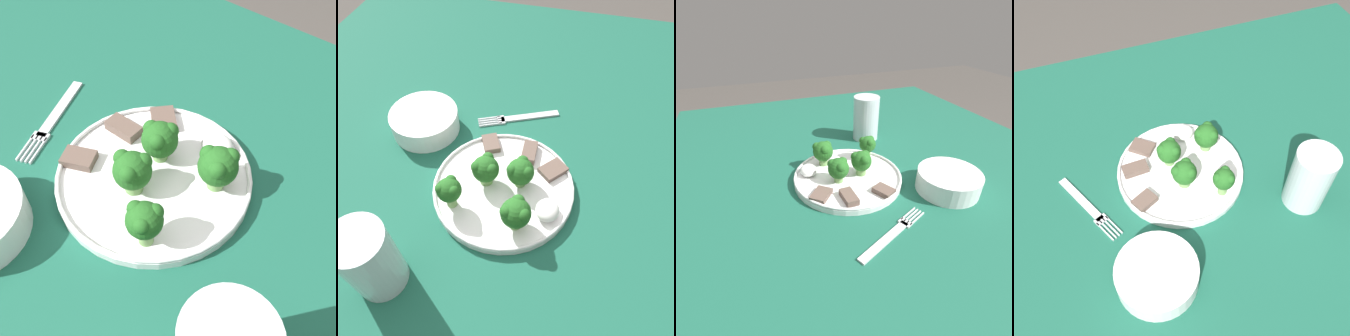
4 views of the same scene
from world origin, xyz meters
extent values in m
plane|color=#4C4742|center=(0.00, 0.00, 0.00)|extent=(8.00, 8.00, 0.00)
cube|color=#195642|center=(0.00, 0.00, 0.69)|extent=(1.36, 1.05, 0.03)
cylinder|color=brown|center=(0.62, -0.47, 0.34)|extent=(0.06, 0.06, 0.68)
cylinder|color=brown|center=(0.62, 0.47, 0.34)|extent=(0.06, 0.06, 0.68)
cylinder|color=white|center=(-0.02, -0.09, 0.71)|extent=(0.25, 0.25, 0.01)
torus|color=white|center=(-0.02, -0.09, 0.72)|extent=(0.25, 0.25, 0.01)
cube|color=silver|center=(0.18, -0.09, 0.71)|extent=(0.07, 0.12, 0.00)
cube|color=silver|center=(0.15, -0.04, 0.71)|extent=(0.03, 0.02, 0.00)
cube|color=silver|center=(0.15, -0.01, 0.71)|extent=(0.02, 0.05, 0.00)
cube|color=silver|center=(0.15, -0.01, 0.71)|extent=(0.02, 0.05, 0.00)
cube|color=silver|center=(0.14, -0.01, 0.71)|extent=(0.02, 0.05, 0.00)
cube|color=silver|center=(0.13, -0.02, 0.71)|extent=(0.02, 0.05, 0.00)
cylinder|color=white|center=(0.09, 0.11, 0.73)|extent=(0.14, 0.14, 0.05)
cylinder|color=white|center=(0.09, 0.11, 0.73)|extent=(0.11, 0.11, 0.03)
cylinder|color=silver|center=(-0.22, 0.05, 0.77)|extent=(0.08, 0.08, 0.13)
cylinder|color=silver|center=(-0.22, 0.05, 0.74)|extent=(0.06, 0.06, 0.07)
cylinder|color=#709E56|center=(-0.02, -0.05, 0.73)|extent=(0.02, 0.02, 0.02)
sphere|color=#215B1E|center=(-0.02, -0.05, 0.75)|extent=(0.05, 0.05, 0.05)
sphere|color=#215B1E|center=(0.00, -0.05, 0.76)|extent=(0.02, 0.02, 0.02)
sphere|color=#215B1E|center=(-0.02, -0.04, 0.76)|extent=(0.02, 0.02, 0.02)
sphere|color=#215B1E|center=(-0.02, -0.07, 0.76)|extent=(0.02, 0.02, 0.02)
cylinder|color=#709E56|center=(-0.08, -0.01, 0.73)|extent=(0.02, 0.02, 0.03)
sphere|color=#215B1E|center=(-0.08, -0.01, 0.76)|extent=(0.04, 0.04, 0.04)
sphere|color=#215B1E|center=(-0.06, -0.01, 0.77)|extent=(0.02, 0.02, 0.02)
sphere|color=#215B1E|center=(-0.08, 0.00, 0.77)|extent=(0.02, 0.02, 0.02)
sphere|color=#215B1E|center=(-0.08, -0.02, 0.77)|extent=(0.02, 0.02, 0.02)
cylinder|color=#709E56|center=(-0.09, -0.12, 0.73)|extent=(0.02, 0.02, 0.02)
sphere|color=#215B1E|center=(-0.09, -0.12, 0.75)|extent=(0.05, 0.05, 0.05)
sphere|color=#215B1E|center=(-0.07, -0.12, 0.77)|extent=(0.02, 0.02, 0.02)
sphere|color=#215B1E|center=(-0.10, -0.11, 0.77)|extent=(0.02, 0.02, 0.02)
sphere|color=#215B1E|center=(-0.10, -0.14, 0.77)|extent=(0.02, 0.02, 0.02)
cylinder|color=#709E56|center=(-0.01, -0.11, 0.73)|extent=(0.02, 0.02, 0.02)
sphere|color=#215B1E|center=(-0.01, -0.11, 0.75)|extent=(0.05, 0.05, 0.05)
sphere|color=#215B1E|center=(0.01, -0.11, 0.76)|extent=(0.02, 0.02, 0.02)
sphere|color=#215B1E|center=(-0.01, -0.10, 0.76)|extent=(0.02, 0.02, 0.02)
sphere|color=#215B1E|center=(-0.01, -0.12, 0.76)|extent=(0.02, 0.02, 0.02)
cube|color=brown|center=(0.07, -0.04, 0.72)|extent=(0.05, 0.05, 0.01)
cube|color=brown|center=(0.06, -0.11, 0.73)|extent=(0.05, 0.03, 0.01)
cube|color=brown|center=(0.04, -0.16, 0.72)|extent=(0.06, 0.06, 0.01)
ellipsoid|color=white|center=(-0.06, -0.17, 0.73)|extent=(0.04, 0.04, 0.02)
camera|label=1|loc=(-0.24, 0.14, 1.11)|focal=42.00mm
camera|label=2|loc=(-0.34, -0.17, 1.19)|focal=35.00mm
camera|label=3|loc=(0.45, -0.27, 1.06)|focal=28.00mm
camera|label=4|loc=(0.14, 0.36, 1.34)|focal=42.00mm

